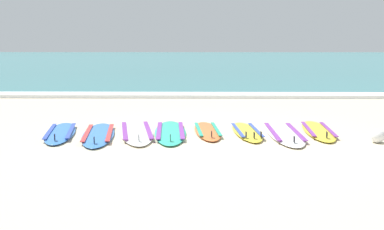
{
  "coord_description": "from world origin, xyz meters",
  "views": [
    {
      "loc": [
        -0.28,
        -8.29,
        1.8
      ],
      "look_at": [
        -0.42,
        1.24,
        0.25
      ],
      "focal_mm": 42.35,
      "sensor_mm": 36.0,
      "label": 1
    }
  ],
  "objects_px": {
    "surfboard_4": "(207,131)",
    "surfboard_2": "(136,132)",
    "surfboard_5": "(247,132)",
    "surfboard_6": "(284,133)",
    "surfboard_3": "(170,132)",
    "surfboard_1": "(99,134)",
    "surfboard_7": "(318,131)",
    "surfboard_0": "(60,133)",
    "beach_ball": "(378,136)"
  },
  "relations": [
    {
      "from": "surfboard_1",
      "to": "surfboard_2",
      "type": "distance_m",
      "value": 0.74
    },
    {
      "from": "surfboard_5",
      "to": "surfboard_7",
      "type": "bearing_deg",
      "value": 4.94
    },
    {
      "from": "surfboard_3",
      "to": "surfboard_7",
      "type": "distance_m",
      "value": 2.96
    },
    {
      "from": "surfboard_1",
      "to": "surfboard_6",
      "type": "distance_m",
      "value": 3.6
    },
    {
      "from": "surfboard_0",
      "to": "surfboard_1",
      "type": "xyz_separation_m",
      "value": [
        0.78,
        -0.15,
        -0.0
      ]
    },
    {
      "from": "surfboard_0",
      "to": "beach_ball",
      "type": "distance_m",
      "value": 5.96
    },
    {
      "from": "surfboard_3",
      "to": "surfboard_4",
      "type": "bearing_deg",
      "value": 10.18
    },
    {
      "from": "surfboard_0",
      "to": "surfboard_3",
      "type": "distance_m",
      "value": 2.15
    },
    {
      "from": "surfboard_2",
      "to": "surfboard_7",
      "type": "height_order",
      "value": "same"
    },
    {
      "from": "surfboard_2",
      "to": "surfboard_4",
      "type": "height_order",
      "value": "same"
    },
    {
      "from": "surfboard_2",
      "to": "surfboard_5",
      "type": "relative_size",
      "value": 1.3
    },
    {
      "from": "surfboard_1",
      "to": "surfboard_5",
      "type": "xyz_separation_m",
      "value": [
        2.88,
        0.3,
        0.0
      ]
    },
    {
      "from": "surfboard_5",
      "to": "surfboard_6",
      "type": "distance_m",
      "value": 0.72
    },
    {
      "from": "surfboard_2",
      "to": "beach_ball",
      "type": "xyz_separation_m",
      "value": [
        4.44,
        -0.76,
        0.09
      ]
    },
    {
      "from": "surfboard_4",
      "to": "surfboard_6",
      "type": "distance_m",
      "value": 1.51
    },
    {
      "from": "surfboard_4",
      "to": "surfboard_7",
      "type": "distance_m",
      "value": 2.22
    },
    {
      "from": "surfboard_4",
      "to": "surfboard_5",
      "type": "bearing_deg",
      "value": -5.72
    },
    {
      "from": "surfboard_4",
      "to": "surfboard_1",
      "type": "bearing_deg",
      "value": -169.81
    },
    {
      "from": "surfboard_5",
      "to": "surfboard_7",
      "type": "xyz_separation_m",
      "value": [
        1.44,
        0.12,
        -0.0
      ]
    },
    {
      "from": "surfboard_0",
      "to": "surfboard_4",
      "type": "height_order",
      "value": "same"
    },
    {
      "from": "surfboard_2",
      "to": "surfboard_4",
      "type": "relative_size",
      "value": 1.31
    },
    {
      "from": "surfboard_2",
      "to": "surfboard_5",
      "type": "height_order",
      "value": "same"
    },
    {
      "from": "surfboard_1",
      "to": "surfboard_6",
      "type": "xyz_separation_m",
      "value": [
        3.6,
        0.17,
        -0.0
      ]
    },
    {
      "from": "surfboard_3",
      "to": "surfboard_5",
      "type": "distance_m",
      "value": 1.52
    },
    {
      "from": "surfboard_3",
      "to": "surfboard_6",
      "type": "bearing_deg",
      "value": -2.01
    },
    {
      "from": "surfboard_1",
      "to": "surfboard_7",
      "type": "relative_size",
      "value": 1.1
    },
    {
      "from": "surfboard_2",
      "to": "surfboard_3",
      "type": "xyz_separation_m",
      "value": [
        0.67,
        -0.0,
        0.0
      ]
    },
    {
      "from": "surfboard_0",
      "to": "surfboard_6",
      "type": "bearing_deg",
      "value": 0.26
    },
    {
      "from": "surfboard_4",
      "to": "surfboard_5",
      "type": "relative_size",
      "value": 0.99
    },
    {
      "from": "surfboard_4",
      "to": "surfboard_5",
      "type": "distance_m",
      "value": 0.78
    },
    {
      "from": "surfboard_0",
      "to": "surfboard_7",
      "type": "relative_size",
      "value": 1.02
    },
    {
      "from": "surfboard_6",
      "to": "beach_ball",
      "type": "height_order",
      "value": "beach_ball"
    },
    {
      "from": "surfboard_2",
      "to": "surfboard_5",
      "type": "bearing_deg",
      "value": 1.4
    },
    {
      "from": "surfboard_5",
      "to": "surfboard_6",
      "type": "relative_size",
      "value": 0.8
    },
    {
      "from": "surfboard_1",
      "to": "surfboard_2",
      "type": "height_order",
      "value": "same"
    },
    {
      "from": "surfboard_3",
      "to": "surfboard_6",
      "type": "distance_m",
      "value": 2.23
    },
    {
      "from": "surfboard_1",
      "to": "beach_ball",
      "type": "height_order",
      "value": "beach_ball"
    },
    {
      "from": "surfboard_4",
      "to": "surfboard_2",
      "type": "bearing_deg",
      "value": -174.65
    },
    {
      "from": "surfboard_4",
      "to": "surfboard_0",
      "type": "bearing_deg",
      "value": -175.45
    },
    {
      "from": "surfboard_1",
      "to": "surfboard_4",
      "type": "height_order",
      "value": "same"
    },
    {
      "from": "surfboard_0",
      "to": "surfboard_5",
      "type": "bearing_deg",
      "value": 2.37
    },
    {
      "from": "surfboard_0",
      "to": "beach_ball",
      "type": "relative_size",
      "value": 8.93
    },
    {
      "from": "surfboard_2",
      "to": "surfboard_5",
      "type": "distance_m",
      "value": 2.18
    },
    {
      "from": "beach_ball",
      "to": "surfboard_2",
      "type": "bearing_deg",
      "value": 170.27
    },
    {
      "from": "surfboard_4",
      "to": "beach_ball",
      "type": "bearing_deg",
      "value": -16.38
    },
    {
      "from": "surfboard_5",
      "to": "surfboard_6",
      "type": "bearing_deg",
      "value": -10.5
    },
    {
      "from": "surfboard_2",
      "to": "surfboard_5",
      "type": "xyz_separation_m",
      "value": [
        2.18,
        0.05,
        0.0
      ]
    },
    {
      "from": "surfboard_4",
      "to": "surfboard_3",
      "type": "bearing_deg",
      "value": -169.82
    },
    {
      "from": "surfboard_0",
      "to": "beach_ball",
      "type": "xyz_separation_m",
      "value": [
        5.92,
        -0.66,
        0.09
      ]
    },
    {
      "from": "surfboard_2",
      "to": "surfboard_3",
      "type": "height_order",
      "value": "same"
    }
  ]
}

